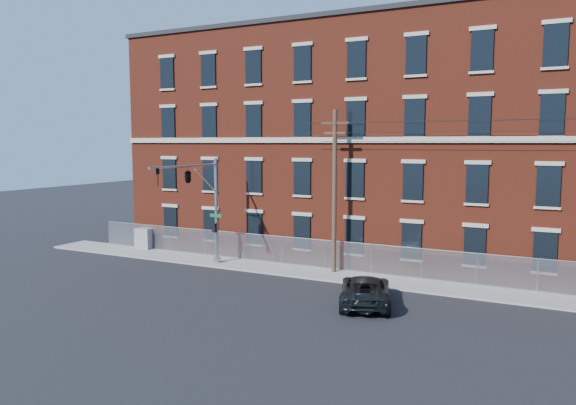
# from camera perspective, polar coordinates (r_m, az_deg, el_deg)

# --- Properties ---
(ground) EXTENTS (140.00, 140.00, 0.00)m
(ground) POSITION_cam_1_polar(r_m,az_deg,el_deg) (30.57, -2.77, -9.19)
(ground) COLOR black
(ground) RESTS_ON ground
(sidewalk) EXTENTS (65.00, 3.00, 0.12)m
(sidewalk) POSITION_cam_1_polar(r_m,az_deg,el_deg) (31.76, 21.52, -8.92)
(sidewalk) COLOR #999690
(sidewalk) RESTS_ON ground
(mill_building) EXTENTS (55.30, 14.32, 16.30)m
(mill_building) POSITION_cam_1_polar(r_m,az_deg,el_deg) (39.62, 23.22, 5.77)
(mill_building) COLOR maroon
(mill_building) RESTS_ON ground
(chain_link_fence) EXTENTS (59.06, 0.06, 1.85)m
(chain_link_fence) POSITION_cam_1_polar(r_m,az_deg,el_deg) (32.78, 21.81, -6.67)
(chain_link_fence) COLOR #A5A8AD
(chain_link_fence) RESTS_ON ground
(traffic_signal_mast) EXTENTS (0.90, 6.75, 7.00)m
(traffic_signal_mast) POSITION_cam_1_polar(r_m,az_deg,el_deg) (34.69, -9.67, 1.62)
(traffic_signal_mast) COLOR #9EA0A5
(traffic_signal_mast) RESTS_ON ground
(utility_pole_near) EXTENTS (1.80, 0.28, 10.00)m
(utility_pole_near) POSITION_cam_1_polar(r_m,az_deg,el_deg) (33.76, 4.86, 1.48)
(utility_pole_near) COLOR #4F3727
(utility_pole_near) RESTS_ON ground
(pickup_truck) EXTENTS (3.96, 5.76, 1.46)m
(pickup_truck) POSITION_cam_1_polar(r_m,az_deg,el_deg) (28.24, 8.04, -9.01)
(pickup_truck) COLOR black
(pickup_truck) RESTS_ON ground
(utility_cabinet) EXTENTS (1.27, 0.69, 1.55)m
(utility_cabinet) POSITION_cam_1_polar(r_m,az_deg,el_deg) (43.03, -14.81, -3.65)
(utility_cabinet) COLOR gray
(utility_cabinet) RESTS_ON sidewalk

